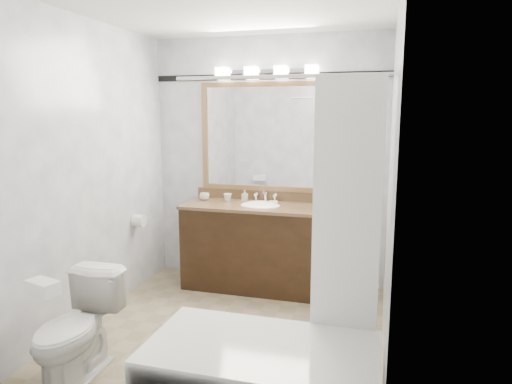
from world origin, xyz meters
TOP-DOWN VIEW (x-y plane):
  - room at (0.00, 0.00)m, footprint 2.42×2.62m
  - vanity at (0.00, 1.02)m, footprint 1.53×0.58m
  - mirror at (0.00, 1.28)m, footprint 1.40×0.04m
  - vanity_light_bar at (0.00, 1.23)m, footprint 1.02×0.14m
  - accent_stripe at (0.00, 1.29)m, footprint 2.40×0.01m
  - bathtub at (0.55, -0.90)m, footprint 1.30×0.75m
  - tp_roll at (-1.14, 0.66)m, footprint 0.11×0.12m
  - toilet at (-0.74, -0.86)m, footprint 0.40×0.69m
  - tissue_box at (-0.74, -1.12)m, footprint 0.22×0.16m
  - coffee_maker at (0.62, 1.02)m, footprint 0.17×0.21m
  - cup_left at (-0.63, 1.11)m, footprint 0.11×0.11m
  - cup_right at (-0.38, 1.13)m, footprint 0.10×0.10m
  - soap_bottle_a at (-0.22, 1.20)m, footprint 0.06×0.06m
  - soap_bar at (0.10, 1.13)m, footprint 0.08×0.06m

SIDE VIEW (x-z plane):
  - bathtub at x=0.55m, z-range -0.70..1.26m
  - toilet at x=-0.74m, z-range 0.00..0.69m
  - vanity at x=0.00m, z-range -0.04..0.93m
  - tp_roll at x=-1.14m, z-range 0.64..0.76m
  - tissue_box at x=-0.74m, z-range 0.69..0.78m
  - soap_bar at x=0.10m, z-range 0.85..0.87m
  - cup_right at x=-0.38m, z-range 0.85..0.93m
  - cup_left at x=-0.63m, z-range 0.85..0.93m
  - soap_bottle_a at x=-0.22m, z-range 0.85..0.96m
  - coffee_maker at x=0.62m, z-range 0.85..1.18m
  - room at x=0.00m, z-range -0.01..2.51m
  - mirror at x=0.00m, z-range 0.95..2.05m
  - accent_stripe at x=0.00m, z-range 2.07..2.13m
  - vanity_light_bar at x=0.00m, z-range 2.07..2.19m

